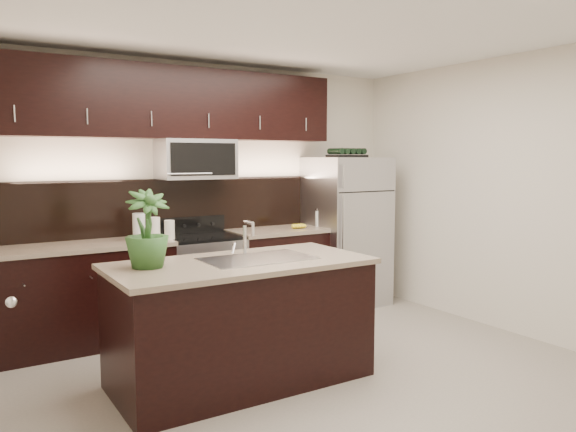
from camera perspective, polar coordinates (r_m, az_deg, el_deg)
name	(u,v)px	position (r m, az deg, el deg)	size (l,w,h in m)	color
ground	(317,374)	(4.65, 2.95, -15.74)	(4.50, 4.50, 0.00)	gray
room_walls	(309,160)	(4.22, 2.13, 5.66)	(4.52, 4.02, 2.71)	beige
counter_run	(183,283)	(5.74, -10.62, -6.69)	(3.51, 0.65, 0.94)	black
upper_fixtures	(177,115)	(5.76, -11.24, 10.05)	(3.49, 0.40, 1.66)	black
island	(241,321)	(4.37, -4.83, -10.61)	(1.96, 0.96, 0.94)	black
sink_faucet	(257,257)	(4.34, -3.18, -4.16)	(0.84, 0.50, 0.28)	silver
refrigerator	(346,231)	(6.60, 5.93, -1.53)	(0.83, 0.75, 1.72)	#B2B2B7
wine_rack	(347,153)	(6.55, 6.01, 6.36)	(0.42, 0.26, 0.10)	black
plant	(147,229)	(4.08, -14.13, -1.26)	(0.31, 0.31, 0.55)	#285321
canisters	(151,228)	(5.45, -13.78, -1.20)	(0.37, 0.20, 0.26)	silver
french_press	(319,218)	(6.37, 3.18, -0.16)	(0.09, 0.09, 0.26)	silver
bananas	(294,226)	(6.15, 0.59, -1.03)	(0.18, 0.14, 0.05)	yellow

